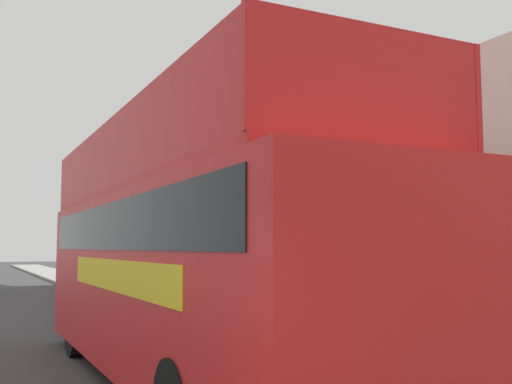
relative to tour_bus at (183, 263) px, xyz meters
name	(u,v)px	position (x,y,z in m)	size (l,w,h in m)	color
sidewalk	(165,307)	(3.26, 11.27, -1.84)	(2.94, 108.00, 0.14)	#999993
brick_terrace_rear	(222,193)	(7.73, 16.85, 2.83)	(6.00, 20.42, 9.47)	brown
tour_bus	(183,263)	(0.00, 0.00, 0.00)	(2.59, 10.83, 4.14)	red
parked_car_ahead_of_bus	(108,299)	(0.62, 8.42, -1.25)	(2.03, 4.06, 1.39)	silver
pedestrian_second	(462,328)	(2.85, -3.13, -0.82)	(0.41, 0.23, 1.56)	#232328
pedestrian_third	(366,315)	(2.44, -1.57, -0.78)	(0.43, 0.24, 1.64)	#232328
lamp_post_nearest	(358,164)	(2.48, -1.34, 1.61)	(0.35, 0.35, 4.92)	black
lamp_post_second	(183,208)	(2.25, 6.59, 1.35)	(0.35, 0.35, 4.49)	black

